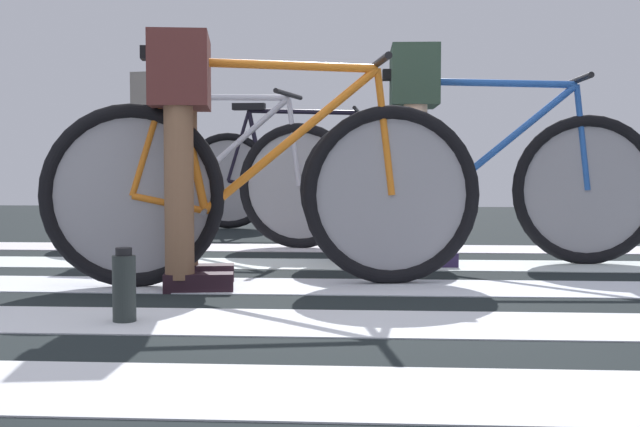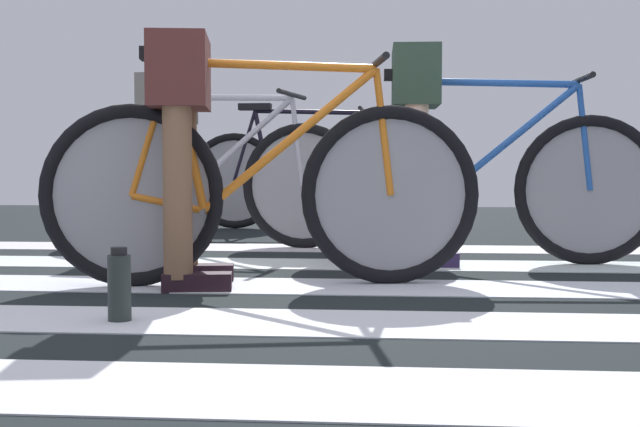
% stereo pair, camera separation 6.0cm
% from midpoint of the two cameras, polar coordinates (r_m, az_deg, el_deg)
% --- Properties ---
extents(ground, '(18.00, 14.00, 0.02)m').
position_cam_midpoint_polar(ground, '(2.83, -7.29, -6.69)').
color(ground, black).
extents(crosswalk_markings, '(5.33, 5.01, 0.00)m').
position_cam_midpoint_polar(crosswalk_markings, '(2.65, -7.50, -7.13)').
color(crosswalk_markings, silver).
rests_on(crosswalk_markings, ground).
extents(bicycle_1_of_4, '(1.72, 0.54, 0.93)m').
position_cam_midpoint_polar(bicycle_1_of_4, '(3.37, -3.42, 1.68)').
color(bicycle_1_of_4, black).
rests_on(bicycle_1_of_4, ground).
extents(cyclist_1_of_4, '(0.37, 0.44, 0.98)m').
position_cam_midpoint_polar(cyclist_1_of_4, '(3.38, -8.73, 5.84)').
color(cyclist_1_of_4, brown).
rests_on(cyclist_1_of_4, ground).
extents(bicycle_2_of_4, '(1.74, 0.52, 0.93)m').
position_cam_midpoint_polar(bicycle_2_of_4, '(4.16, 11.11, 1.93)').
color(bicycle_2_of_4, black).
rests_on(bicycle_2_of_4, ground).
extents(cyclist_2_of_4, '(0.32, 0.41, 1.04)m').
position_cam_midpoint_polar(cyclist_2_of_4, '(4.14, 6.86, 5.91)').
color(cyclist_2_of_4, beige).
rests_on(cyclist_2_of_4, ground).
extents(bicycle_3_of_4, '(1.72, 0.54, 0.93)m').
position_cam_midpoint_polar(bicycle_3_of_4, '(5.03, -6.50, 2.19)').
color(bicycle_3_of_4, black).
rests_on(bicycle_3_of_4, ground).
extents(cyclist_3_of_4, '(0.37, 0.44, 1.01)m').
position_cam_midpoint_polar(cyclist_3_of_4, '(5.15, -9.76, 5.15)').
color(cyclist_3_of_4, brown).
rests_on(cyclist_3_of_4, ground).
extents(bicycle_4_of_4, '(1.74, 0.52, 0.93)m').
position_cam_midpoint_polar(bicycle_4_of_4, '(6.33, -1.00, 2.44)').
color(bicycle_4_of_4, black).
rests_on(bicycle_4_of_4, ground).
extents(water_bottle, '(0.07, 0.07, 0.23)m').
position_cam_midpoint_polar(water_bottle, '(2.67, -12.64, -4.79)').
color(water_bottle, '#252C2A').
rests_on(water_bottle, ground).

